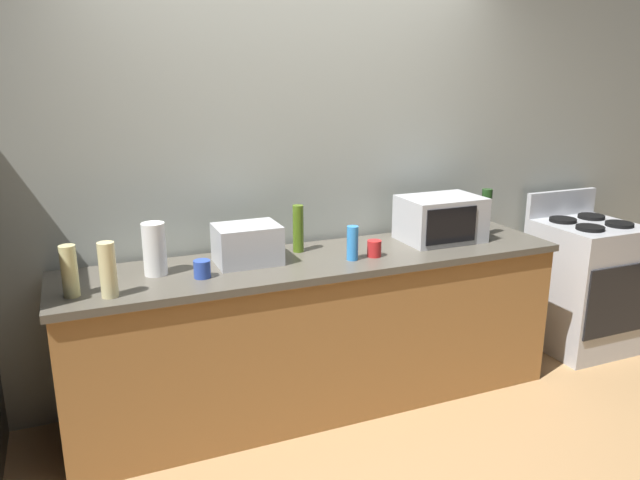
{
  "coord_description": "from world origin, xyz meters",
  "views": [
    {
      "loc": [
        -1.23,
        -2.55,
        1.89
      ],
      "look_at": [
        0.0,
        0.4,
        1.0
      ],
      "focal_mm": 33.73,
      "sensor_mm": 36.0,
      "label": 1
    }
  ],
  "objects_px": {
    "stove_range": "(583,284)",
    "microwave": "(441,219)",
    "bottle_wine": "(486,212)",
    "bottle_spray_cleaner": "(353,243)",
    "bottle_olive_oil": "(298,229)",
    "toaster_oven": "(247,244)",
    "paper_towel_roll": "(154,249)",
    "mug_blue": "(202,269)",
    "mug_red": "(374,248)",
    "bottle_vinegar": "(69,271)",
    "bottle_hand_soap": "(108,270)"
  },
  "relations": [
    {
      "from": "paper_towel_roll",
      "to": "bottle_hand_soap",
      "type": "bearing_deg",
      "value": -134.79
    },
    {
      "from": "bottle_wine",
      "to": "bottle_spray_cleaner",
      "type": "bearing_deg",
      "value": -171.27
    },
    {
      "from": "toaster_oven",
      "to": "mug_blue",
      "type": "xyz_separation_m",
      "value": [
        -0.28,
        -0.15,
        -0.06
      ]
    },
    {
      "from": "bottle_vinegar",
      "to": "stove_range",
      "type": "bearing_deg",
      "value": 2.06
    },
    {
      "from": "toaster_oven",
      "to": "bottle_vinegar",
      "type": "bearing_deg",
      "value": -168.64
    },
    {
      "from": "bottle_hand_soap",
      "to": "bottle_vinegar",
      "type": "xyz_separation_m",
      "value": [
        -0.16,
        0.07,
        -0.01
      ]
    },
    {
      "from": "microwave",
      "to": "toaster_oven",
      "type": "xyz_separation_m",
      "value": [
        -1.22,
        0.01,
        -0.03
      ]
    },
    {
      "from": "bottle_wine",
      "to": "bottle_vinegar",
      "type": "relative_size",
      "value": 1.21
    },
    {
      "from": "microwave",
      "to": "bottle_spray_cleaner",
      "type": "xyz_separation_m",
      "value": [
        -0.67,
        -0.16,
        -0.04
      ]
    },
    {
      "from": "stove_range",
      "to": "bottle_spray_cleaner",
      "type": "height_order",
      "value": "bottle_spray_cleaner"
    },
    {
      "from": "bottle_vinegar",
      "to": "bottle_olive_oil",
      "type": "bearing_deg",
      "value": 12.56
    },
    {
      "from": "bottle_olive_oil",
      "to": "bottle_spray_cleaner",
      "type": "xyz_separation_m",
      "value": [
        0.22,
        -0.26,
        -0.04
      ]
    },
    {
      "from": "stove_range",
      "to": "bottle_hand_soap",
      "type": "xyz_separation_m",
      "value": [
        -3.12,
        -0.19,
        0.57
      ]
    },
    {
      "from": "microwave",
      "to": "mug_red",
      "type": "bearing_deg",
      "value": -164.29
    },
    {
      "from": "bottle_vinegar",
      "to": "mug_red",
      "type": "distance_m",
      "value": 1.57
    },
    {
      "from": "microwave",
      "to": "paper_towel_roll",
      "type": "bearing_deg",
      "value": 179.93
    },
    {
      "from": "bottle_olive_oil",
      "to": "paper_towel_roll",
      "type": "bearing_deg",
      "value": -172.82
    },
    {
      "from": "stove_range",
      "to": "toaster_oven",
      "type": "height_order",
      "value": "toaster_oven"
    },
    {
      "from": "stove_range",
      "to": "bottle_wine",
      "type": "bearing_deg",
      "value": 177.02
    },
    {
      "from": "microwave",
      "to": "paper_towel_roll",
      "type": "xyz_separation_m",
      "value": [
        -1.7,
        0.0,
        0.0
      ]
    },
    {
      "from": "stove_range",
      "to": "mug_red",
      "type": "xyz_separation_m",
      "value": [
        -1.71,
        -0.1,
        0.48
      ]
    },
    {
      "from": "bottle_hand_soap",
      "to": "bottle_olive_oil",
      "type": "bearing_deg",
      "value": 18.09
    },
    {
      "from": "toaster_oven",
      "to": "bottle_wine",
      "type": "bearing_deg",
      "value": -0.59
    },
    {
      "from": "stove_range",
      "to": "toaster_oven",
      "type": "distance_m",
      "value": 2.46
    },
    {
      "from": "bottle_hand_soap",
      "to": "stove_range",
      "type": "bearing_deg",
      "value": 3.51
    },
    {
      "from": "paper_towel_roll",
      "to": "bottle_spray_cleaner",
      "type": "distance_m",
      "value": 1.04
    },
    {
      "from": "bottle_olive_oil",
      "to": "bottle_vinegar",
      "type": "bearing_deg",
      "value": -167.44
    },
    {
      "from": "bottle_spray_cleaner",
      "to": "bottle_olive_oil",
      "type": "bearing_deg",
      "value": 129.69
    },
    {
      "from": "paper_towel_roll",
      "to": "mug_red",
      "type": "relative_size",
      "value": 2.92
    },
    {
      "from": "bottle_wine",
      "to": "bottle_spray_cleaner",
      "type": "distance_m",
      "value": 1.02
    },
    {
      "from": "paper_towel_roll",
      "to": "bottle_hand_soap",
      "type": "xyz_separation_m",
      "value": [
        -0.24,
        -0.24,
        -0.01
      ]
    },
    {
      "from": "paper_towel_roll",
      "to": "bottle_olive_oil",
      "type": "xyz_separation_m",
      "value": [
        0.81,
        0.1,
        0.0
      ]
    },
    {
      "from": "stove_range",
      "to": "bottle_olive_oil",
      "type": "height_order",
      "value": "bottle_olive_oil"
    },
    {
      "from": "paper_towel_roll",
      "to": "bottle_wine",
      "type": "xyz_separation_m",
      "value": [
        2.03,
        -0.01,
        0.01
      ]
    },
    {
      "from": "toaster_oven",
      "to": "paper_towel_roll",
      "type": "xyz_separation_m",
      "value": [
        -0.49,
        -0.01,
        0.03
      ]
    },
    {
      "from": "toaster_oven",
      "to": "bottle_olive_oil",
      "type": "relative_size",
      "value": 1.25
    },
    {
      "from": "bottle_spray_cleaner",
      "to": "mug_red",
      "type": "xyz_separation_m",
      "value": [
        0.14,
        0.01,
        -0.05
      ]
    },
    {
      "from": "bottle_spray_cleaner",
      "to": "mug_blue",
      "type": "distance_m",
      "value": 0.83
    },
    {
      "from": "microwave",
      "to": "bottle_hand_soap",
      "type": "height_order",
      "value": "microwave"
    },
    {
      "from": "bottle_wine",
      "to": "bottle_vinegar",
      "type": "distance_m",
      "value": 2.44
    },
    {
      "from": "stove_range",
      "to": "mug_red",
      "type": "distance_m",
      "value": 1.78
    },
    {
      "from": "stove_range",
      "to": "microwave",
      "type": "xyz_separation_m",
      "value": [
        -1.18,
        0.05,
        0.57
      ]
    },
    {
      "from": "bottle_hand_soap",
      "to": "mug_red",
      "type": "height_order",
      "value": "bottle_hand_soap"
    },
    {
      "from": "stove_range",
      "to": "mug_blue",
      "type": "relative_size",
      "value": 12.0
    },
    {
      "from": "stove_range",
      "to": "paper_towel_roll",
      "type": "relative_size",
      "value": 4.0
    },
    {
      "from": "bottle_olive_oil",
      "to": "mug_red",
      "type": "height_order",
      "value": "bottle_olive_oil"
    },
    {
      "from": "stove_range",
      "to": "mug_red",
      "type": "relative_size",
      "value": 11.69
    },
    {
      "from": "bottle_olive_oil",
      "to": "mug_red",
      "type": "bearing_deg",
      "value": -35.44
    },
    {
      "from": "toaster_oven",
      "to": "bottle_spray_cleaner",
      "type": "height_order",
      "value": "toaster_oven"
    },
    {
      "from": "paper_towel_roll",
      "to": "bottle_spray_cleaner",
      "type": "height_order",
      "value": "paper_towel_roll"
    }
  ]
}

